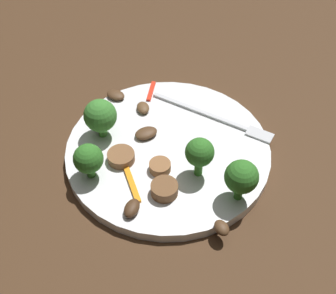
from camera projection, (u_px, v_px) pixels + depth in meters
name	position (u px, v px, depth m)	size (l,w,h in m)	color
ground_plane	(168.00, 154.00, 0.58)	(1.40, 1.40, 0.00)	#422B19
plate	(168.00, 151.00, 0.58)	(0.26, 0.26, 0.01)	white
fork	(220.00, 119.00, 0.61)	(0.18, 0.06, 0.00)	silver
broccoli_floret_0	(88.00, 159.00, 0.52)	(0.04, 0.04, 0.05)	#347525
broccoli_floret_1	(101.00, 115.00, 0.57)	(0.04, 0.04, 0.06)	#408630
broccoli_floret_2	(241.00, 177.00, 0.49)	(0.04, 0.04, 0.06)	#347525
broccoli_floret_3	(200.00, 153.00, 0.52)	(0.03, 0.03, 0.06)	#347525
sausage_slice_0	(121.00, 157.00, 0.55)	(0.03, 0.03, 0.01)	brown
sausage_slice_1	(164.00, 189.00, 0.52)	(0.03, 0.03, 0.01)	brown
sausage_slice_2	(159.00, 166.00, 0.54)	(0.03, 0.03, 0.01)	brown
mushroom_0	(143.00, 108.00, 0.62)	(0.02, 0.02, 0.01)	brown
mushroom_1	(222.00, 228.00, 0.49)	(0.02, 0.02, 0.01)	#4C331E
mushroom_2	(146.00, 133.00, 0.58)	(0.03, 0.02, 0.01)	#4C331E
mushroom_3	(132.00, 208.00, 0.50)	(0.03, 0.02, 0.01)	#422B19
mushroom_4	(116.00, 95.00, 0.64)	(0.03, 0.02, 0.01)	#4C331E
pepper_strip_0	(132.00, 183.00, 0.53)	(0.06, 0.01, 0.00)	orange
pepper_strip_1	(151.00, 91.00, 0.65)	(0.04, 0.01, 0.00)	red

